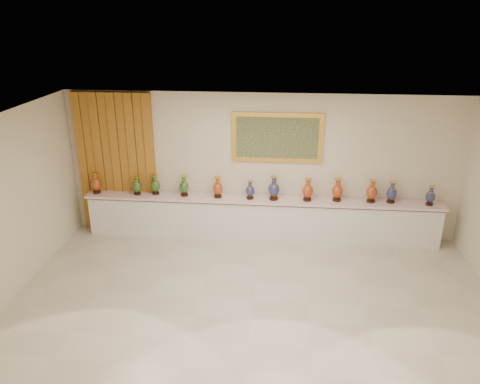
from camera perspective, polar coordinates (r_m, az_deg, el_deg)
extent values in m
plane|color=beige|center=(7.98, 1.63, -12.95)|extent=(8.00, 8.00, 0.00)
plane|color=beige|center=(9.56, 2.72, 3.11)|extent=(8.00, 0.00, 8.00)
plane|color=beige|center=(8.45, -26.43, -1.73)|extent=(0.00, 5.00, 5.00)
plane|color=white|center=(6.75, 1.90, 8.56)|extent=(8.00, 8.00, 0.00)
cube|color=#BF7A29|center=(10.09, -14.77, 3.41)|extent=(1.64, 0.14, 2.95)
cube|color=gold|center=(9.34, 4.55, 6.63)|extent=(1.80, 0.06, 1.00)
cube|color=#1D3018|center=(9.30, 4.54, 6.57)|extent=(1.62, 0.02, 0.82)
cube|color=white|center=(9.75, 2.55, -3.43)|extent=(7.20, 0.42, 0.81)
cube|color=#FFD6DE|center=(9.54, 2.59, -0.92)|extent=(7.28, 0.48, 0.05)
cylinder|color=black|center=(10.25, -17.05, 0.01)|extent=(0.16, 0.16, 0.04)
cone|color=gold|center=(10.23, -17.08, 0.26)|extent=(0.14, 0.14, 0.03)
ellipsoid|color=maroon|center=(10.19, -17.15, 0.90)|extent=(0.21, 0.21, 0.26)
cylinder|color=gold|center=(10.16, -17.22, 1.48)|extent=(0.14, 0.14, 0.01)
cylinder|color=maroon|center=(10.14, -17.26, 1.78)|extent=(0.08, 0.08, 0.09)
cone|color=maroon|center=(10.12, -17.29, 2.12)|extent=(0.14, 0.14, 0.03)
cylinder|color=gold|center=(10.11, -17.31, 2.21)|extent=(0.14, 0.14, 0.01)
cylinder|color=black|center=(9.96, -12.38, -0.18)|extent=(0.14, 0.14, 0.04)
cone|color=gold|center=(9.94, -12.40, 0.05)|extent=(0.12, 0.12, 0.03)
ellipsoid|color=black|center=(9.90, -12.45, 0.64)|extent=(0.18, 0.18, 0.23)
cylinder|color=gold|center=(9.87, -12.49, 1.17)|extent=(0.13, 0.13, 0.01)
cylinder|color=black|center=(9.85, -12.52, 1.45)|extent=(0.07, 0.07, 0.08)
cone|color=black|center=(9.83, -12.54, 1.76)|extent=(0.13, 0.13, 0.03)
cylinder|color=gold|center=(9.83, -12.55, 1.84)|extent=(0.13, 0.13, 0.01)
cylinder|color=black|center=(9.90, -10.21, -0.13)|extent=(0.15, 0.15, 0.04)
cone|color=gold|center=(9.88, -10.22, 0.12)|extent=(0.13, 0.13, 0.03)
ellipsoid|color=black|center=(9.84, -10.27, 0.75)|extent=(0.25, 0.25, 0.24)
cylinder|color=gold|center=(9.81, -10.31, 1.31)|extent=(0.13, 0.13, 0.01)
cylinder|color=black|center=(9.79, -10.33, 1.60)|extent=(0.08, 0.08, 0.09)
cone|color=black|center=(9.77, -10.35, 1.94)|extent=(0.13, 0.13, 0.03)
cylinder|color=gold|center=(9.76, -10.36, 2.03)|extent=(0.14, 0.14, 0.01)
cylinder|color=black|center=(9.73, -6.79, -0.32)|extent=(0.15, 0.15, 0.04)
cone|color=gold|center=(9.71, -6.80, -0.06)|extent=(0.13, 0.13, 0.03)
ellipsoid|color=black|center=(9.67, -6.83, 0.60)|extent=(0.26, 0.26, 0.25)
cylinder|color=gold|center=(9.63, -6.86, 1.20)|extent=(0.14, 0.14, 0.01)
cylinder|color=black|center=(9.61, -6.87, 1.50)|extent=(0.08, 0.08, 0.09)
cone|color=black|center=(9.59, -6.89, 1.85)|extent=(0.14, 0.14, 0.03)
cylinder|color=gold|center=(9.59, -6.89, 1.95)|extent=(0.14, 0.14, 0.01)
cylinder|color=black|center=(9.59, -2.71, -0.51)|extent=(0.16, 0.16, 0.04)
cone|color=gold|center=(9.57, -2.72, -0.24)|extent=(0.14, 0.14, 0.03)
ellipsoid|color=maroon|center=(9.53, -2.73, 0.44)|extent=(0.27, 0.27, 0.26)
cylinder|color=gold|center=(9.49, -2.74, 1.05)|extent=(0.14, 0.14, 0.01)
cylinder|color=maroon|center=(9.47, -2.75, 1.37)|extent=(0.08, 0.08, 0.09)
cone|color=maroon|center=(9.45, -2.76, 1.74)|extent=(0.14, 0.14, 0.03)
cylinder|color=gold|center=(9.44, -2.76, 1.83)|extent=(0.14, 0.14, 0.01)
cylinder|color=black|center=(9.51, 1.23, -0.71)|extent=(0.14, 0.14, 0.04)
cone|color=gold|center=(9.49, 1.23, -0.47)|extent=(0.12, 0.12, 0.03)
ellipsoid|color=#0F143B|center=(9.45, 1.24, 0.14)|extent=(0.23, 0.23, 0.23)
cylinder|color=gold|center=(9.42, 1.24, 0.68)|extent=(0.12, 0.12, 0.01)
cylinder|color=#0F143B|center=(9.40, 1.24, 0.97)|extent=(0.07, 0.07, 0.08)
cone|color=#0F143B|center=(9.38, 1.25, 1.29)|extent=(0.12, 0.12, 0.03)
cylinder|color=gold|center=(9.37, 1.25, 1.37)|extent=(0.13, 0.13, 0.01)
cylinder|color=black|center=(9.49, 4.13, -0.77)|extent=(0.18, 0.18, 0.05)
cone|color=gold|center=(9.47, 4.13, -0.47)|extent=(0.15, 0.15, 0.03)
ellipsoid|color=#0F143B|center=(9.42, 4.16, 0.31)|extent=(0.24, 0.24, 0.29)
cylinder|color=gold|center=(9.38, 4.18, 1.00)|extent=(0.16, 0.16, 0.01)
cylinder|color=#0F143B|center=(9.35, 4.19, 1.37)|extent=(0.09, 0.09, 0.10)
cone|color=#0F143B|center=(9.33, 4.20, 1.78)|extent=(0.16, 0.16, 0.04)
cylinder|color=gold|center=(9.32, 4.20, 1.89)|extent=(0.16, 0.16, 0.01)
cylinder|color=black|center=(9.51, 8.19, -0.89)|extent=(0.17, 0.17, 0.05)
cone|color=gold|center=(9.49, 8.21, -0.61)|extent=(0.14, 0.14, 0.03)
ellipsoid|color=maroon|center=(9.45, 8.25, 0.12)|extent=(0.27, 0.27, 0.27)
cylinder|color=gold|center=(9.41, 8.28, 0.77)|extent=(0.15, 0.15, 0.01)
cylinder|color=maroon|center=(9.39, 8.30, 1.11)|extent=(0.09, 0.09, 0.10)
cone|color=maroon|center=(9.36, 8.33, 1.50)|extent=(0.15, 0.15, 0.04)
cylinder|color=gold|center=(9.36, 8.33, 1.60)|extent=(0.15, 0.15, 0.01)
cylinder|color=black|center=(9.60, 11.70, -0.91)|extent=(0.17, 0.17, 0.05)
cone|color=gold|center=(9.59, 11.72, -0.63)|extent=(0.15, 0.15, 0.03)
ellipsoid|color=maroon|center=(9.54, 11.78, 0.10)|extent=(0.27, 0.27, 0.27)
cylinder|color=gold|center=(9.50, 11.83, 0.75)|extent=(0.15, 0.15, 0.01)
cylinder|color=maroon|center=(9.48, 11.86, 1.09)|extent=(0.09, 0.09, 0.10)
cone|color=maroon|center=(9.45, 11.89, 1.48)|extent=(0.15, 0.15, 0.04)
cylinder|color=gold|center=(9.45, 11.90, 1.58)|extent=(0.15, 0.15, 0.01)
cylinder|color=black|center=(9.70, 15.64, -1.04)|extent=(0.17, 0.17, 0.05)
cone|color=gold|center=(9.69, 15.67, -0.76)|extent=(0.14, 0.14, 0.03)
ellipsoid|color=maroon|center=(9.64, 15.75, -0.05)|extent=(0.23, 0.23, 0.27)
cylinder|color=gold|center=(9.60, 15.82, 0.58)|extent=(0.15, 0.15, 0.01)
cylinder|color=maroon|center=(9.58, 15.85, 0.92)|extent=(0.09, 0.09, 0.10)
cone|color=maroon|center=(9.56, 15.89, 1.29)|extent=(0.15, 0.15, 0.04)
cylinder|color=gold|center=(9.55, 15.90, 1.39)|extent=(0.15, 0.15, 0.01)
cylinder|color=black|center=(9.80, 17.88, -1.09)|extent=(0.16, 0.16, 0.04)
cone|color=gold|center=(9.78, 17.91, -0.83)|extent=(0.14, 0.14, 0.03)
ellipsoid|color=#0F143B|center=(9.74, 17.99, -0.17)|extent=(0.24, 0.24, 0.26)
cylinder|color=gold|center=(9.70, 18.06, 0.43)|extent=(0.14, 0.14, 0.01)
cylinder|color=#0F143B|center=(9.68, 18.10, 0.74)|extent=(0.08, 0.08, 0.09)
cone|color=#0F143B|center=(9.66, 18.14, 1.09)|extent=(0.14, 0.14, 0.03)
cylinder|color=gold|center=(9.65, 18.16, 1.19)|extent=(0.14, 0.14, 0.01)
cylinder|color=black|center=(9.94, 22.08, -1.36)|extent=(0.14, 0.14, 0.04)
cone|color=gold|center=(9.92, 22.12, -1.13)|extent=(0.12, 0.12, 0.03)
ellipsoid|color=#0F143B|center=(9.88, 22.20, -0.54)|extent=(0.23, 0.23, 0.23)
cylinder|color=gold|center=(9.85, 22.28, -0.01)|extent=(0.13, 0.13, 0.01)
cylinder|color=#0F143B|center=(9.83, 22.32, 0.26)|extent=(0.07, 0.07, 0.08)
cone|color=#0F143B|center=(9.81, 22.37, 0.57)|extent=(0.13, 0.13, 0.03)
cylinder|color=gold|center=(9.81, 22.38, 0.66)|extent=(0.13, 0.13, 0.01)
cube|color=white|center=(9.53, -3.75, -0.82)|extent=(0.10, 0.06, 0.00)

